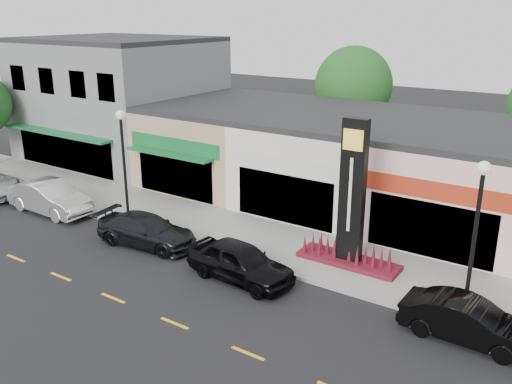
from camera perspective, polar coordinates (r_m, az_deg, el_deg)
ground at (r=20.87m, az=-2.94°, el=-10.01°), size 120.00×120.00×0.00m
sidewalk at (r=24.08m, az=3.30°, el=-5.75°), size 52.00×4.30×0.15m
curb at (r=22.35m, az=0.31°, el=-7.72°), size 52.00×0.20×0.15m
building_grey_2story at (r=39.51m, az=-14.18°, el=9.50°), size 12.00×10.95×8.30m
shop_beige at (r=33.48m, az=-2.89°, el=5.44°), size 7.00×10.85×4.80m
shop_cream at (r=29.92m, az=7.94°, el=3.70°), size 7.00×10.01×4.80m
shop_pink_w at (r=27.71m, az=21.00°, el=1.42°), size 7.00×10.01×4.80m
tree_rear_west at (r=37.59m, az=10.22°, el=10.99°), size 5.20×5.20×7.83m
lamp_west_near at (r=26.45m, az=-13.78°, el=3.79°), size 0.44×0.44×5.47m
lamp_east_near at (r=18.54m, az=22.14°, el=-3.39°), size 0.44×0.44×5.47m
pylon_sign at (r=21.86m, az=9.97°, el=-2.36°), size 4.20×1.30×6.00m
car_white_van at (r=29.87m, az=-20.86°, el=-0.54°), size 1.77×5.03×1.65m
car_dark_sedan at (r=24.61m, az=-11.44°, el=-3.99°), size 2.47×4.95×1.38m
car_black_sedan at (r=21.08m, az=-1.68°, el=-7.35°), size 2.15×4.62×1.53m
car_black_conv at (r=18.74m, az=21.45°, el=-12.55°), size 1.54×4.22×1.38m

